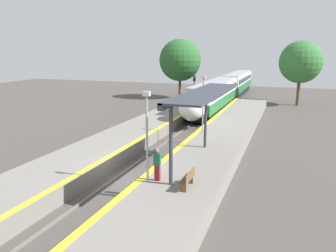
% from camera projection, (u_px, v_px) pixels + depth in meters
% --- Properties ---
extents(ground_plane, '(120.00, 120.00, 0.00)m').
position_uv_depth(ground_plane, '(128.00, 180.00, 20.10)').
color(ground_plane, '#4C4742').
extents(rail_left, '(0.08, 90.00, 0.15)m').
position_uv_depth(rail_left, '(117.00, 177.00, 20.32)').
color(rail_left, slate).
rests_on(rail_left, ground_plane).
extents(rail_right, '(0.08, 90.00, 0.15)m').
position_uv_depth(rail_right, '(138.00, 180.00, 19.84)').
color(rail_right, slate).
rests_on(rail_right, ground_plane).
extents(train, '(2.86, 40.18, 3.99)m').
position_uv_depth(train, '(226.00, 88.00, 49.29)').
color(train, black).
rests_on(train, ground_plane).
extents(platform_right, '(4.39, 64.00, 1.02)m').
position_uv_depth(platform_right, '(187.00, 180.00, 18.70)').
color(platform_right, gray).
rests_on(platform_right, ground_plane).
extents(platform_left, '(4.30, 64.00, 1.02)m').
position_uv_depth(platform_left, '(76.00, 165.00, 21.26)').
color(platform_left, gray).
rests_on(platform_left, ground_plane).
extents(platform_bench, '(0.44, 1.53, 0.89)m').
position_uv_depth(platform_bench, '(188.00, 179.00, 16.35)').
color(platform_bench, brown).
rests_on(platform_bench, platform_right).
extents(person_waiting, '(0.36, 0.23, 1.75)m').
position_uv_depth(person_waiting, '(157.00, 164.00, 17.19)').
color(person_waiting, maroon).
rests_on(person_waiting, platform_right).
extents(railway_signal, '(0.28, 0.28, 4.88)m').
position_uv_depth(railway_signal, '(194.00, 91.00, 40.04)').
color(railway_signal, '#59595E').
rests_on(railway_signal, ground_plane).
extents(lamppost_near, '(0.36, 0.20, 4.77)m').
position_uv_depth(lamppost_near, '(147.00, 131.00, 16.57)').
color(lamppost_near, '#9E9EA3').
rests_on(lamppost_near, platform_right).
extents(lamppost_mid, '(0.36, 0.20, 4.77)m').
position_uv_depth(lamppost_mid, '(203.00, 100.00, 27.01)').
color(lamppost_mid, '#9E9EA3').
rests_on(lamppost_mid, platform_right).
extents(station_canopy, '(2.02, 10.18, 4.45)m').
position_uv_depth(station_canopy, '(201.00, 97.00, 19.05)').
color(station_canopy, '#333842').
rests_on(station_canopy, platform_right).
extents(background_tree_left, '(6.92, 6.92, 9.78)m').
position_uv_depth(background_tree_left, '(180.00, 60.00, 54.19)').
color(background_tree_left, brown).
rests_on(background_tree_left, ground_plane).
extents(background_tree_right, '(6.04, 6.04, 9.27)m').
position_uv_depth(background_tree_right, '(301.00, 62.00, 46.75)').
color(background_tree_right, brown).
rests_on(background_tree_right, ground_plane).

